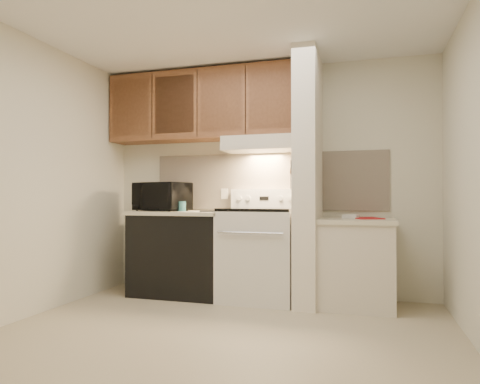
% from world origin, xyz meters
% --- Properties ---
extents(floor, '(3.60, 3.60, 0.00)m').
position_xyz_m(floor, '(0.00, 0.00, 0.00)').
color(floor, tan).
rests_on(floor, ground).
extents(ceiling, '(3.60, 3.60, 0.00)m').
position_xyz_m(ceiling, '(0.00, 0.00, 2.50)').
color(ceiling, white).
rests_on(ceiling, wall_back).
extents(wall_back, '(3.60, 2.50, 0.02)m').
position_xyz_m(wall_back, '(0.00, 1.50, 1.25)').
color(wall_back, beige).
rests_on(wall_back, floor).
extents(wall_left, '(0.02, 3.00, 2.50)m').
position_xyz_m(wall_left, '(-1.80, 0.00, 1.25)').
color(wall_left, beige).
rests_on(wall_left, floor).
extents(backsplash, '(2.60, 0.02, 0.63)m').
position_xyz_m(backsplash, '(0.00, 1.49, 1.24)').
color(backsplash, beige).
rests_on(backsplash, wall_back).
extents(range_body, '(0.76, 0.65, 0.92)m').
position_xyz_m(range_body, '(0.00, 1.16, 0.46)').
color(range_body, silver).
rests_on(range_body, floor).
extents(oven_window, '(0.50, 0.01, 0.30)m').
position_xyz_m(oven_window, '(0.00, 0.84, 0.50)').
color(oven_window, black).
rests_on(oven_window, range_body).
extents(oven_handle, '(0.65, 0.02, 0.02)m').
position_xyz_m(oven_handle, '(0.00, 0.80, 0.72)').
color(oven_handle, silver).
rests_on(oven_handle, range_body).
extents(cooktop, '(0.74, 0.64, 0.03)m').
position_xyz_m(cooktop, '(0.00, 1.16, 0.94)').
color(cooktop, black).
rests_on(cooktop, range_body).
extents(range_backguard, '(0.76, 0.08, 0.20)m').
position_xyz_m(range_backguard, '(0.00, 1.44, 1.05)').
color(range_backguard, silver).
rests_on(range_backguard, range_body).
extents(range_display, '(0.10, 0.01, 0.04)m').
position_xyz_m(range_display, '(0.00, 1.40, 1.05)').
color(range_display, black).
rests_on(range_display, range_backguard).
extents(range_knob_left_outer, '(0.05, 0.02, 0.05)m').
position_xyz_m(range_knob_left_outer, '(-0.28, 1.40, 1.05)').
color(range_knob_left_outer, silver).
rests_on(range_knob_left_outer, range_backguard).
extents(range_knob_left_inner, '(0.05, 0.02, 0.05)m').
position_xyz_m(range_knob_left_inner, '(-0.18, 1.40, 1.05)').
color(range_knob_left_inner, silver).
rests_on(range_knob_left_inner, range_backguard).
extents(range_knob_right_inner, '(0.05, 0.02, 0.05)m').
position_xyz_m(range_knob_right_inner, '(0.18, 1.40, 1.05)').
color(range_knob_right_inner, silver).
rests_on(range_knob_right_inner, range_backguard).
extents(range_knob_right_outer, '(0.05, 0.02, 0.05)m').
position_xyz_m(range_knob_right_outer, '(0.28, 1.40, 1.05)').
color(range_knob_right_outer, silver).
rests_on(range_knob_right_outer, range_backguard).
extents(dishwasher_front, '(1.00, 0.63, 0.87)m').
position_xyz_m(dishwasher_front, '(-0.88, 1.17, 0.43)').
color(dishwasher_front, black).
rests_on(dishwasher_front, floor).
extents(left_countertop, '(1.04, 0.67, 0.04)m').
position_xyz_m(left_countertop, '(-0.88, 1.17, 0.89)').
color(left_countertop, beige).
rests_on(left_countertop, dishwasher_front).
extents(spoon_rest, '(0.22, 0.12, 0.01)m').
position_xyz_m(spoon_rest, '(-0.48, 0.99, 0.92)').
color(spoon_rest, black).
rests_on(spoon_rest, left_countertop).
extents(teal_jar, '(0.12, 0.12, 0.11)m').
position_xyz_m(teal_jar, '(-0.83, 1.06, 0.96)').
color(teal_jar, '#2A6064').
rests_on(teal_jar, left_countertop).
extents(outlet, '(0.08, 0.01, 0.12)m').
position_xyz_m(outlet, '(-0.48, 1.48, 1.10)').
color(outlet, beige).
rests_on(outlet, backsplash).
extents(microwave, '(0.64, 0.50, 0.31)m').
position_xyz_m(microwave, '(-1.10, 1.15, 1.07)').
color(microwave, black).
rests_on(microwave, left_countertop).
extents(partition_pillar, '(0.22, 0.70, 2.50)m').
position_xyz_m(partition_pillar, '(0.51, 1.15, 1.25)').
color(partition_pillar, white).
rests_on(partition_pillar, floor).
extents(pillar_trim, '(0.01, 0.70, 0.04)m').
position_xyz_m(pillar_trim, '(0.39, 1.15, 1.30)').
color(pillar_trim, brown).
rests_on(pillar_trim, partition_pillar).
extents(knife_strip, '(0.02, 0.42, 0.04)m').
position_xyz_m(knife_strip, '(0.39, 1.10, 1.32)').
color(knife_strip, black).
rests_on(knife_strip, partition_pillar).
extents(knife_blade_a, '(0.01, 0.03, 0.16)m').
position_xyz_m(knife_blade_a, '(0.38, 0.93, 1.22)').
color(knife_blade_a, silver).
rests_on(knife_blade_a, knife_strip).
extents(knife_handle_a, '(0.02, 0.02, 0.10)m').
position_xyz_m(knife_handle_a, '(0.38, 0.95, 1.37)').
color(knife_handle_a, black).
rests_on(knife_handle_a, knife_strip).
extents(knife_blade_b, '(0.01, 0.04, 0.18)m').
position_xyz_m(knife_blade_b, '(0.38, 1.03, 1.21)').
color(knife_blade_b, silver).
rests_on(knife_blade_b, knife_strip).
extents(knife_handle_b, '(0.02, 0.02, 0.10)m').
position_xyz_m(knife_handle_b, '(0.38, 1.02, 1.37)').
color(knife_handle_b, black).
rests_on(knife_handle_b, knife_strip).
extents(knife_blade_c, '(0.01, 0.04, 0.20)m').
position_xyz_m(knife_blade_c, '(0.38, 1.10, 1.20)').
color(knife_blade_c, silver).
rests_on(knife_blade_c, knife_strip).
extents(knife_handle_c, '(0.02, 0.02, 0.10)m').
position_xyz_m(knife_handle_c, '(0.38, 1.10, 1.37)').
color(knife_handle_c, black).
rests_on(knife_handle_c, knife_strip).
extents(knife_blade_d, '(0.01, 0.04, 0.16)m').
position_xyz_m(knife_blade_d, '(0.38, 1.19, 1.22)').
color(knife_blade_d, silver).
rests_on(knife_blade_d, knife_strip).
extents(knife_handle_d, '(0.02, 0.02, 0.10)m').
position_xyz_m(knife_handle_d, '(0.38, 1.18, 1.37)').
color(knife_handle_d, black).
rests_on(knife_handle_d, knife_strip).
extents(knife_blade_e, '(0.01, 0.04, 0.18)m').
position_xyz_m(knife_blade_e, '(0.38, 1.25, 1.21)').
color(knife_blade_e, silver).
rests_on(knife_blade_e, knife_strip).
extents(knife_handle_e, '(0.02, 0.02, 0.10)m').
position_xyz_m(knife_handle_e, '(0.38, 1.25, 1.37)').
color(knife_handle_e, black).
rests_on(knife_handle_e, knife_strip).
extents(oven_mitt, '(0.03, 0.10, 0.23)m').
position_xyz_m(oven_mitt, '(0.38, 1.32, 1.19)').
color(oven_mitt, gray).
rests_on(oven_mitt, partition_pillar).
extents(right_cab_base, '(0.70, 0.60, 0.81)m').
position_xyz_m(right_cab_base, '(0.97, 1.15, 0.40)').
color(right_cab_base, beige).
rests_on(right_cab_base, floor).
extents(right_countertop, '(0.74, 0.64, 0.04)m').
position_xyz_m(right_countertop, '(0.97, 1.15, 0.83)').
color(right_countertop, beige).
rests_on(right_countertop, right_cab_base).
extents(red_folder, '(0.35, 0.40, 0.01)m').
position_xyz_m(red_folder, '(1.07, 1.25, 0.86)').
color(red_folder, red).
rests_on(red_folder, right_countertop).
extents(white_box, '(0.17, 0.14, 0.04)m').
position_xyz_m(white_box, '(0.92, 1.26, 0.87)').
color(white_box, white).
rests_on(white_box, right_countertop).
extents(range_hood, '(0.78, 0.44, 0.15)m').
position_xyz_m(range_hood, '(0.00, 1.28, 1.62)').
color(range_hood, beige).
rests_on(range_hood, upper_cabinets).
extents(hood_lip, '(0.78, 0.04, 0.06)m').
position_xyz_m(hood_lip, '(0.00, 1.07, 1.58)').
color(hood_lip, beige).
rests_on(hood_lip, range_hood).
extents(upper_cabinets, '(2.18, 0.33, 0.77)m').
position_xyz_m(upper_cabinets, '(-0.69, 1.32, 2.08)').
color(upper_cabinets, brown).
rests_on(upper_cabinets, wall_back).
extents(cab_door_a, '(0.46, 0.01, 0.63)m').
position_xyz_m(cab_door_a, '(-1.51, 1.17, 2.08)').
color(cab_door_a, brown).
rests_on(cab_door_a, upper_cabinets).
extents(cab_gap_a, '(0.01, 0.01, 0.73)m').
position_xyz_m(cab_gap_a, '(-1.23, 1.16, 2.08)').
color(cab_gap_a, black).
rests_on(cab_gap_a, upper_cabinets).
extents(cab_door_b, '(0.46, 0.01, 0.63)m').
position_xyz_m(cab_door_b, '(-0.96, 1.17, 2.08)').
color(cab_door_b, brown).
rests_on(cab_door_b, upper_cabinets).
extents(cab_gap_b, '(0.01, 0.01, 0.73)m').
position_xyz_m(cab_gap_b, '(-0.69, 1.16, 2.08)').
color(cab_gap_b, black).
rests_on(cab_gap_b, upper_cabinets).
extents(cab_door_c, '(0.46, 0.01, 0.63)m').
position_xyz_m(cab_door_c, '(-0.42, 1.17, 2.08)').
color(cab_door_c, brown).
rests_on(cab_door_c, upper_cabinets).
extents(cab_gap_c, '(0.01, 0.01, 0.73)m').
position_xyz_m(cab_gap_c, '(-0.14, 1.16, 2.08)').
color(cab_gap_c, black).
rests_on(cab_gap_c, upper_cabinets).
extents(cab_door_d, '(0.46, 0.01, 0.63)m').
position_xyz_m(cab_door_d, '(0.13, 1.17, 2.08)').
color(cab_door_d, brown).
rests_on(cab_door_d, upper_cabinets).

